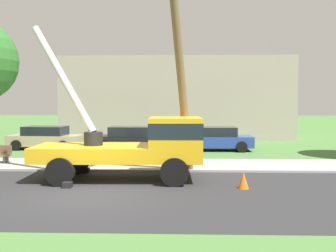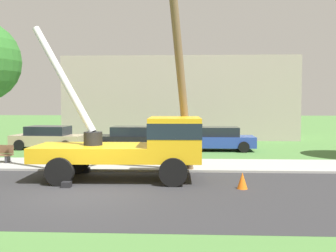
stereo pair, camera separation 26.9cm
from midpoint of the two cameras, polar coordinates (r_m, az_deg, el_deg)
ground_plane at (r=24.90m, az=-4.35°, el=-3.28°), size 120.00×120.00×0.00m
road_asphalt at (r=13.24m, az=-10.92°, el=-9.37°), size 80.00×7.73×0.01m
sidewalk_strip at (r=18.53m, az=-6.86°, el=-5.48°), size 80.00×3.29×0.10m
utility_truck at (r=15.00m, az=-3.47°, el=-2.36°), size 6.82×3.21×5.98m
leaning_utility_pole at (r=15.78m, az=2.13°, el=9.31°), size 1.38×2.74×8.83m
traffic_cone_ahead at (r=13.78m, az=11.15°, el=-7.69°), size 0.36×0.36×0.56m
traffic_cone_curbside at (r=16.12m, az=1.37°, el=-5.99°), size 0.36×0.36×0.56m
parked_sedan_tan at (r=25.75m, az=-16.46°, el=-1.59°), size 4.53×2.24×1.42m
parked_sedan_black at (r=24.43m, az=-4.79°, el=-1.73°), size 4.45×2.10×1.42m
parked_sedan_blue at (r=24.10m, az=7.42°, el=-1.82°), size 4.42×2.05×1.42m
lowrise_building_backdrop at (r=32.84m, az=2.00°, el=3.97°), size 18.00×6.00×6.40m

